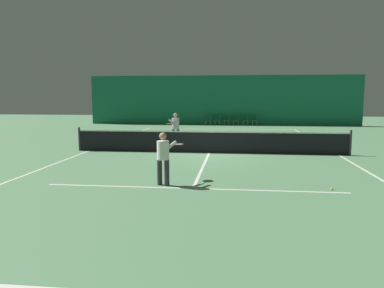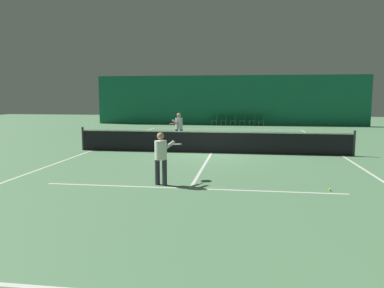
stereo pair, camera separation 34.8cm
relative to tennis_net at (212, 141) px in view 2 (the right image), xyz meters
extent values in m
plane|color=#56845B|center=(0.00, 0.00, -0.51)|extent=(60.00, 60.00, 0.00)
cube|color=#196B4C|center=(0.00, 15.83, 1.58)|extent=(23.00, 0.12, 4.19)
cube|color=silver|center=(0.00, 11.90, -0.51)|extent=(11.00, 0.10, 0.00)
cube|color=silver|center=(0.00, 6.40, -0.51)|extent=(8.25, 0.10, 0.00)
cube|color=silver|center=(0.00, -6.40, -0.51)|extent=(8.25, 0.10, 0.00)
cube|color=silver|center=(-5.50, 0.00, -0.51)|extent=(0.10, 23.80, 0.00)
cube|color=silver|center=(5.50, 0.00, -0.51)|extent=(0.10, 23.80, 0.00)
cube|color=silver|center=(0.00, 0.00, -0.51)|extent=(0.10, 12.80, 0.00)
cube|color=black|center=(0.00, 0.00, -0.04)|extent=(11.90, 0.02, 0.95)
cube|color=white|center=(0.00, 0.00, 0.41)|extent=(11.90, 0.02, 0.05)
cylinder|color=#333338|center=(-5.95, 0.00, 0.02)|extent=(0.10, 0.10, 1.07)
cylinder|color=#333338|center=(5.95, 0.00, 0.02)|extent=(0.10, 0.10, 1.07)
cylinder|color=#2D2D38|center=(-0.99, -6.08, -0.14)|extent=(0.18, 0.18, 0.73)
cylinder|color=#2D2D38|center=(-0.77, -6.15, -0.14)|extent=(0.18, 0.18, 0.73)
cylinder|color=white|center=(-0.88, -6.11, 0.49)|extent=(0.43, 0.43, 0.53)
sphere|color=tan|center=(-0.88, -6.11, 0.88)|extent=(0.20, 0.20, 0.20)
cylinder|color=white|center=(-0.93, -5.84, 0.61)|extent=(0.24, 0.50, 0.21)
cylinder|color=white|center=(-0.67, -5.93, 0.61)|extent=(0.24, 0.50, 0.21)
cylinder|color=black|center=(-0.67, -5.51, 0.54)|extent=(0.12, 0.30, 0.03)
torus|color=black|center=(-0.58, -5.23, 0.54)|extent=(0.42, 0.42, 0.03)
cylinder|color=silver|center=(-0.58, -5.23, 0.54)|extent=(0.35, 0.35, 0.00)
cylinder|color=navy|center=(-1.79, 2.58, -0.11)|extent=(0.17, 0.17, 0.79)
cylinder|color=navy|center=(-2.04, 2.62, -0.11)|extent=(0.17, 0.17, 0.79)
cylinder|color=#B7B7BC|center=(-1.92, 2.60, 0.57)|extent=(0.42, 0.42, 0.57)
sphere|color=tan|center=(-1.92, 2.60, 1.00)|extent=(0.22, 0.22, 0.22)
cylinder|color=#B7B7BC|center=(-1.81, 2.32, 0.70)|extent=(0.18, 0.55, 0.23)
cylinder|color=#B7B7BC|center=(-2.10, 2.36, 0.70)|extent=(0.18, 0.55, 0.23)
cylinder|color=black|center=(-2.02, 1.93, 0.63)|extent=(0.07, 0.31, 0.03)
torus|color=red|center=(-2.06, 1.63, 0.63)|extent=(0.38, 0.38, 0.03)
cylinder|color=silver|center=(-2.06, 1.63, 0.63)|extent=(0.31, 0.31, 0.00)
cylinder|color=#99999E|center=(-1.36, 15.47, -0.32)|extent=(0.03, 0.03, 0.39)
cylinder|color=#99999E|center=(-1.36, 15.09, -0.32)|extent=(0.03, 0.03, 0.39)
cylinder|color=#99999E|center=(-0.98, 15.47, -0.32)|extent=(0.03, 0.03, 0.39)
cylinder|color=#99999E|center=(-0.98, 15.09, -0.32)|extent=(0.03, 0.03, 0.39)
cube|color=#196B38|center=(-1.17, 15.28, -0.10)|extent=(0.44, 0.44, 0.05)
cube|color=#196B38|center=(-0.97, 15.28, 0.13)|extent=(0.04, 0.44, 0.40)
cylinder|color=#99999E|center=(-0.58, 15.47, -0.32)|extent=(0.03, 0.03, 0.39)
cylinder|color=#99999E|center=(-0.58, 15.09, -0.32)|extent=(0.03, 0.03, 0.39)
cylinder|color=#99999E|center=(-0.20, 15.47, -0.32)|extent=(0.03, 0.03, 0.39)
cylinder|color=#99999E|center=(-0.20, 15.09, -0.32)|extent=(0.03, 0.03, 0.39)
cube|color=#196B38|center=(-0.39, 15.28, -0.10)|extent=(0.44, 0.44, 0.05)
cube|color=#196B38|center=(-0.19, 15.28, 0.13)|extent=(0.04, 0.44, 0.40)
cylinder|color=#99999E|center=(0.21, 15.47, -0.32)|extent=(0.03, 0.03, 0.39)
cylinder|color=#99999E|center=(0.21, 15.09, -0.32)|extent=(0.03, 0.03, 0.39)
cylinder|color=#99999E|center=(0.59, 15.47, -0.32)|extent=(0.03, 0.03, 0.39)
cylinder|color=#99999E|center=(0.59, 15.09, -0.32)|extent=(0.03, 0.03, 0.39)
cube|color=#196B38|center=(0.40, 15.28, -0.10)|extent=(0.44, 0.44, 0.05)
cube|color=#196B38|center=(0.60, 15.28, 0.13)|extent=(0.04, 0.44, 0.40)
cylinder|color=#99999E|center=(0.99, 15.47, -0.32)|extent=(0.03, 0.03, 0.39)
cylinder|color=#99999E|center=(0.99, 15.09, -0.32)|extent=(0.03, 0.03, 0.39)
cylinder|color=#99999E|center=(1.37, 15.47, -0.32)|extent=(0.03, 0.03, 0.39)
cylinder|color=#99999E|center=(1.37, 15.09, -0.32)|extent=(0.03, 0.03, 0.39)
cube|color=#196B38|center=(1.18, 15.28, -0.10)|extent=(0.44, 0.44, 0.05)
cube|color=#196B38|center=(1.38, 15.28, 0.13)|extent=(0.04, 0.44, 0.40)
cylinder|color=#99999E|center=(1.77, 15.47, -0.32)|extent=(0.03, 0.03, 0.39)
cylinder|color=#99999E|center=(1.77, 15.09, -0.32)|extent=(0.03, 0.03, 0.39)
cylinder|color=#99999E|center=(2.15, 15.47, -0.32)|extent=(0.03, 0.03, 0.39)
cylinder|color=#99999E|center=(2.15, 15.09, -0.32)|extent=(0.03, 0.03, 0.39)
cube|color=#196B38|center=(1.96, 15.28, -0.10)|extent=(0.44, 0.44, 0.05)
cube|color=#196B38|center=(2.16, 15.28, 0.13)|extent=(0.04, 0.44, 0.40)
cylinder|color=#99999E|center=(2.55, 15.47, -0.32)|extent=(0.03, 0.03, 0.39)
cylinder|color=#99999E|center=(2.55, 15.09, -0.32)|extent=(0.03, 0.03, 0.39)
cylinder|color=#99999E|center=(2.93, 15.47, -0.32)|extent=(0.03, 0.03, 0.39)
cylinder|color=#99999E|center=(2.93, 15.09, -0.32)|extent=(0.03, 0.03, 0.39)
cube|color=#196B38|center=(2.74, 15.28, -0.10)|extent=(0.44, 0.44, 0.05)
cube|color=#196B38|center=(2.94, 15.28, 0.13)|extent=(0.04, 0.44, 0.40)
sphere|color=#D1DB33|center=(3.71, -6.13, -0.48)|extent=(0.07, 0.07, 0.07)
camera|label=1|loc=(1.11, -16.26, 2.01)|focal=35.00mm
camera|label=2|loc=(1.46, -16.21, 2.01)|focal=35.00mm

